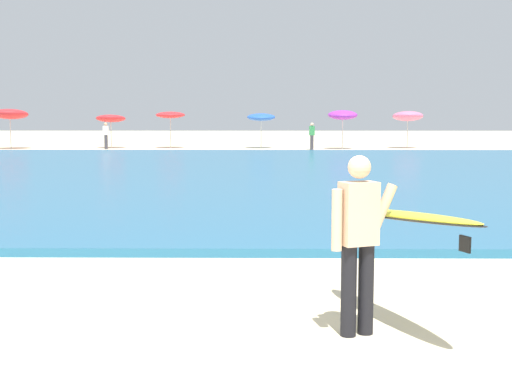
# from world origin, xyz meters

# --- Properties ---
(ground_plane) EXTENTS (160.00, 160.00, 0.00)m
(ground_plane) POSITION_xyz_m (0.00, 0.00, 0.00)
(ground_plane) COLOR beige
(sea) EXTENTS (120.00, 28.00, 0.14)m
(sea) POSITION_xyz_m (0.00, 18.74, 0.07)
(sea) COLOR teal
(sea) RESTS_ON ground
(surfer_with_board) EXTENTS (1.33, 2.34, 1.73)m
(surfer_with_board) POSITION_xyz_m (1.74, 1.27, 1.03)
(surfer_with_board) COLOR black
(surfer_with_board) RESTS_ON ground
(beach_umbrella_0) EXTENTS (2.14, 2.18, 2.45)m
(beach_umbrella_0) POSITION_xyz_m (-14.60, 36.34, 2.07)
(beach_umbrella_0) COLOR beige
(beach_umbrella_0) RESTS_ON ground
(beach_umbrella_1) EXTENTS (1.79, 1.82, 2.10)m
(beach_umbrella_1) POSITION_xyz_m (-8.79, 37.40, 1.81)
(beach_umbrella_1) COLOR beige
(beach_umbrella_1) RESTS_ON ground
(beach_umbrella_2) EXTENTS (1.79, 1.80, 2.24)m
(beach_umbrella_2) POSITION_xyz_m (-5.14, 37.47, 2.02)
(beach_umbrella_2) COLOR beige
(beach_umbrella_2) RESTS_ON ground
(beach_umbrella_3) EXTENTS (1.71, 1.74, 2.17)m
(beach_umbrella_3) POSITION_xyz_m (0.42, 37.32, 1.89)
(beach_umbrella_3) COLOR beige
(beach_umbrella_3) RESTS_ON ground
(beach_umbrella_4) EXTENTS (1.76, 1.80, 2.37)m
(beach_umbrella_4) POSITION_xyz_m (5.28, 36.39, 2.02)
(beach_umbrella_4) COLOR beige
(beach_umbrella_4) RESTS_ON ground
(beach_umbrella_5) EXTENTS (1.85, 1.89, 2.32)m
(beach_umbrella_5) POSITION_xyz_m (9.36, 37.43, 1.95)
(beach_umbrella_5) COLOR beige
(beach_umbrella_5) RESTS_ON ground
(beachgoer_near_row_left) EXTENTS (0.32, 0.20, 1.58)m
(beachgoer_near_row_left) POSITION_xyz_m (3.40, 35.56, 0.84)
(beachgoer_near_row_left) COLOR #383842
(beachgoer_near_row_left) RESTS_ON ground
(beachgoer_near_row_mid) EXTENTS (0.32, 0.20, 1.58)m
(beachgoer_near_row_mid) POSITION_xyz_m (-8.82, 36.14, 0.84)
(beachgoer_near_row_mid) COLOR #383842
(beachgoer_near_row_mid) RESTS_ON ground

